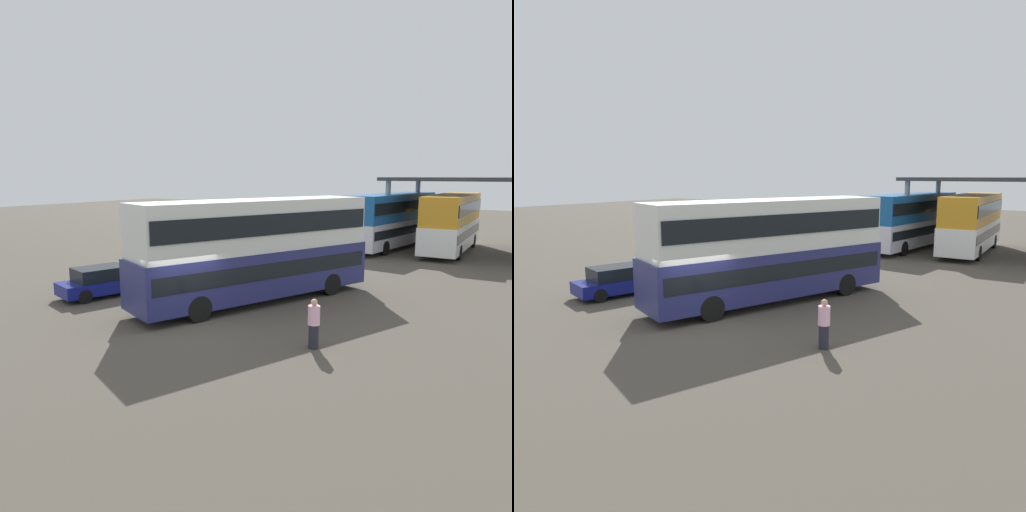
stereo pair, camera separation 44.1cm
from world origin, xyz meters
TOP-DOWN VIEW (x-y plane):
  - ground_plane at (0.00, 0.00)m, footprint 140.00×140.00m
  - double_decker_main at (0.25, 4.22)m, footprint 6.33×11.22m
  - parked_hatchback at (-6.12, 1.37)m, footprint 2.71×4.28m
  - double_decker_near_canopy at (0.61, 22.61)m, footprint 3.99×11.20m
  - double_decker_mid_row at (4.74, 23.07)m, footprint 2.56×10.50m
  - pedestrian_waiting at (4.80, 0.38)m, footprint 0.38×0.38m

SIDE VIEW (x-z plane):
  - ground_plane at x=0.00m, z-range 0.00..0.00m
  - parked_hatchback at x=-6.12m, z-range 0.00..1.35m
  - pedestrian_waiting at x=4.80m, z-range -0.01..1.60m
  - double_decker_near_canopy at x=0.61m, z-range 0.20..4.26m
  - double_decker_mid_row at x=4.74m, z-range 0.20..4.27m
  - double_decker_main at x=0.25m, z-range 0.21..4.60m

